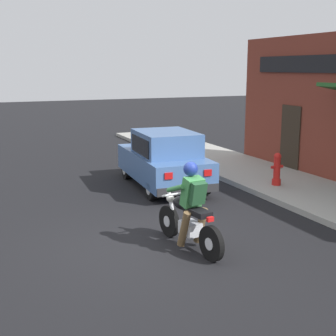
{
  "coord_description": "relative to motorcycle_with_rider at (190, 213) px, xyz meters",
  "views": [
    {
      "loc": [
        -3.1,
        -7.63,
        3.24
      ],
      "look_at": [
        1.2,
        2.13,
        0.95
      ],
      "focal_mm": 50.0,
      "sensor_mm": 36.0,
      "label": 1
    }
  ],
  "objects": [
    {
      "name": "ground_plane",
      "position": [
        -0.52,
        0.38,
        -0.68
      ],
      "size": [
        80.0,
        80.0,
        0.0
      ],
      "primitive_type": "plane",
      "color": "black"
    },
    {
      "name": "sidewalk_curb",
      "position": [
        4.45,
        3.38,
        -0.61
      ],
      "size": [
        2.6,
        22.0,
        0.14
      ],
      "primitive_type": "cube",
      "color": "#9E9B93",
      "rests_on": "ground"
    },
    {
      "name": "motorcycle_with_rider",
      "position": [
        0.0,
        0.0,
        0.0
      ],
      "size": [
        0.63,
        2.02,
        1.62
      ],
      "color": "black",
      "rests_on": "ground"
    },
    {
      "name": "car_hatchback",
      "position": [
        1.35,
        4.34,
        0.09
      ],
      "size": [
        1.89,
        3.88,
        1.57
      ],
      "color": "black",
      "rests_on": "ground"
    },
    {
      "name": "fire_hydrant",
      "position": [
        4.0,
        2.79,
        -0.11
      ],
      "size": [
        0.36,
        0.24,
        0.88
      ],
      "color": "red",
      "rests_on": "sidewalk_curb"
    }
  ]
}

